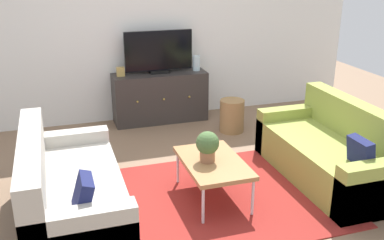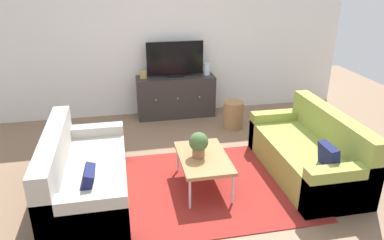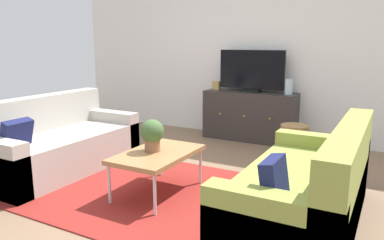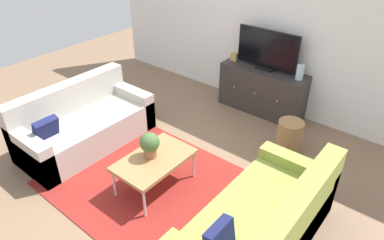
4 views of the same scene
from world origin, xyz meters
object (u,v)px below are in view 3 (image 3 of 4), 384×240
tv_console (250,116)px  potted_plant (152,134)px  coffee_table (158,155)px  mantel_clock (216,85)px  couch_left_side (55,146)px  wicker_basket (294,143)px  flat_screen_tv (252,71)px  glass_vase (289,87)px  couch_right_side (311,193)px

tv_console → potted_plant: bearing=-92.6°
coffee_table → mantel_clock: size_ratio=7.04×
couch_left_side → mantel_clock: 2.60m
wicker_basket → tv_console: bearing=139.2°
tv_console → flat_screen_tv: bearing=90.0°
potted_plant → flat_screen_tv: size_ratio=0.32×
couch_left_side → flat_screen_tv: 2.92m
coffee_table → flat_screen_tv: size_ratio=0.93×
coffee_table → mantel_clock: 2.49m
flat_screen_tv → coffee_table: bearing=-91.2°
potted_plant → wicker_basket: size_ratio=0.68×
coffee_table → glass_vase: size_ratio=4.16×
coffee_table → wicker_basket: (0.90, 1.67, -0.16)m
coffee_table → flat_screen_tv: flat_screen_tv is taller
coffee_table → glass_vase: 2.52m
flat_screen_tv → mantel_clock: 0.61m
glass_vase → coffee_table: bearing=-104.3°
potted_plant → tv_console: size_ratio=0.23×
couch_left_side → flat_screen_tv: flat_screen_tv is taller
couch_right_side → tv_console: bearing=120.3°
potted_plant → tv_console: 2.41m
potted_plant → flat_screen_tv: (0.11, 2.42, 0.44)m
potted_plant → mantel_clock: 2.45m
coffee_table → potted_plant: bearing=176.1°
couch_right_side → mantel_clock: 3.11m
coffee_table → flat_screen_tv: 2.51m
couch_right_side → flat_screen_tv: flat_screen_tv is taller
couch_right_side → coffee_table: couch_right_side is taller
couch_right_side → tv_console: couch_right_side is taller
tv_console → mantel_clock: 0.71m
flat_screen_tv → couch_right_side: bearing=-59.9°
couch_left_side → couch_right_side: size_ratio=1.00×
potted_plant → tv_console: (0.11, 2.40, -0.23)m
mantel_clock → wicker_basket: (1.41, -0.73, -0.56)m
tv_console → wicker_basket: bearing=-40.8°
flat_screen_tv → glass_vase: flat_screen_tv is taller
tv_console → couch_left_side: bearing=-122.0°
mantel_clock → flat_screen_tv: bearing=2.0°
glass_vase → tv_console: bearing=-180.0°
couch_left_side → coffee_table: 1.44m
couch_right_side → mantel_clock: mantel_clock is taller
mantel_clock → potted_plant: bearing=-79.3°
tv_console → mantel_clock: (-0.56, 0.00, 0.43)m
couch_right_side → mantel_clock: (-1.95, 2.37, 0.51)m
couch_left_side → glass_vase: (2.05, 2.37, 0.55)m
couch_left_side → couch_right_side: 2.87m
couch_left_side → tv_console: (1.49, 2.37, 0.08)m
tv_console → mantel_clock: mantel_clock is taller
tv_console → glass_vase: bearing=0.0°
potted_plant → tv_console: potted_plant is taller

